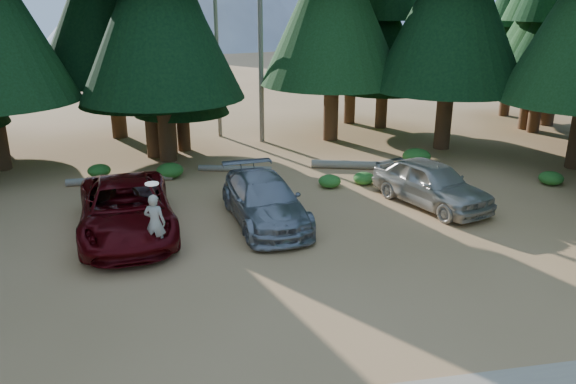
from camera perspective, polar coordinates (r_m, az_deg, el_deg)
name	(u,v)px	position (r m, az deg, el deg)	size (l,w,h in m)	color
ground	(309,272)	(14.98, 2.15, -8.09)	(160.00, 160.00, 0.00)	#A67946
forest_belt_north	(245,140)	(28.97, -4.36, 5.33)	(36.00, 7.00, 22.00)	black
snag_front	(260,18)	(27.77, -2.84, 17.29)	(0.24, 0.24, 12.00)	slate
snag_back	(217,38)	(29.11, -7.27, 15.27)	(0.20, 0.20, 10.00)	slate
red_pickup	(126,208)	(17.68, -16.12, -1.62)	(2.71, 5.88, 1.64)	#55070B
silver_minivan_center	(265,200)	(17.91, -2.39, -0.85)	(2.07, 5.09, 1.48)	gray
silver_minivan_right	(431,183)	(20.02, 14.36, 0.85)	(1.86, 4.62, 1.58)	#B4ADA0
frisbee_player	(155,222)	(15.39, -13.37, -2.99)	(0.67, 0.55, 1.89)	beige
log_left	(120,179)	(22.89, -16.69, 1.23)	(0.29, 0.29, 4.03)	slate
log_mid	(235,169)	(23.51, -5.42, 2.37)	(0.25, 0.25, 3.08)	slate
log_right	(376,165)	(24.00, 8.92, 2.69)	(0.35, 0.35, 5.45)	slate
shrub_far_left	(141,185)	(21.60, -14.73, 0.67)	(0.93, 0.93, 0.51)	#206D21
shrub_left	(99,171)	(23.96, -18.64, 2.08)	(0.92, 0.92, 0.51)	#206D21
shrub_center_left	(170,171)	(23.06, -11.91, 2.15)	(1.08, 1.08, 0.59)	#206D21
shrub_center_right	(364,178)	(21.99, 7.73, 1.39)	(0.84, 0.84, 0.46)	#206D21
shrub_right	(330,181)	(21.49, 4.25, 1.11)	(0.86, 0.86, 0.47)	#206D21
shrub_far_right	(417,156)	(25.12, 12.93, 3.55)	(1.22, 1.22, 0.67)	#206D21
shrub_edge_east	(551,178)	(24.01, 25.16, 1.28)	(0.92, 0.92, 0.51)	#206D21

